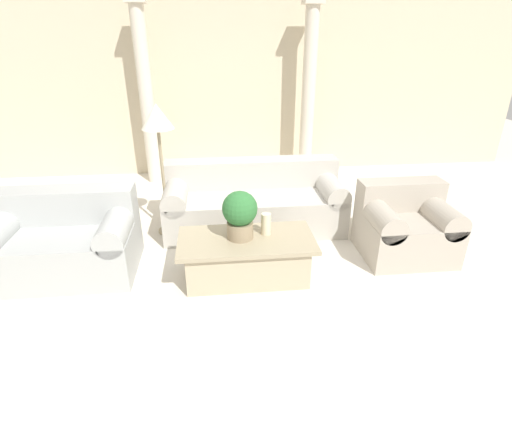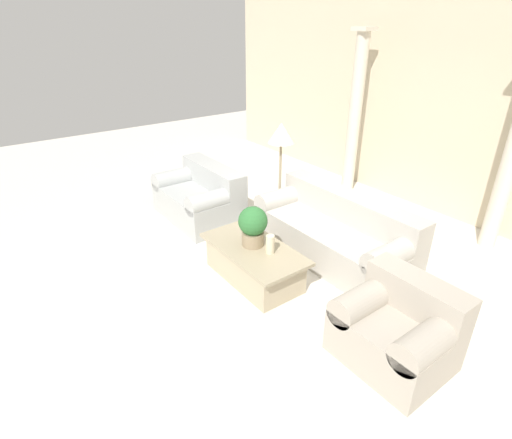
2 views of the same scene
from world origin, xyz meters
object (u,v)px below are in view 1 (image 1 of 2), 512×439
Objects in this scene: armchair at (405,225)px; loveseat at (64,240)px; potted_plant at (240,213)px; floor_lamp at (158,125)px; coffee_table at (247,257)px; sofa_long at (254,202)px.

loveseat is at bearing 179.44° from armchair.
loveseat is 1.50× the size of armchair.
loveseat is at bearing 170.54° from potted_plant.
floor_lamp is at bearing 39.62° from loveseat.
coffee_table is 0.47m from potted_plant.
sofa_long reaches higher than armchair.
potted_plant is (1.74, -0.29, 0.34)m from loveseat.
potted_plant reaches higher than loveseat.
armchair is at bearing -0.56° from loveseat.
potted_plant is at bearing 153.37° from coffee_table.
floor_lamp reaches higher than armchair.
floor_lamp reaches higher than loveseat.
floor_lamp reaches higher than sofa_long.
sofa_long and loveseat have the same top height.
loveseat is 1.83m from coffee_table.
coffee_table is at bearing -26.63° from potted_plant.
loveseat is 1.54m from floor_lamp.
loveseat is 3.54m from armchair.
potted_plant is 1.47m from floor_lamp.
potted_plant is at bearing -102.41° from sofa_long.
floor_lamp is 2.89m from armchair.
floor_lamp is (-0.87, 1.09, 1.08)m from coffee_table.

